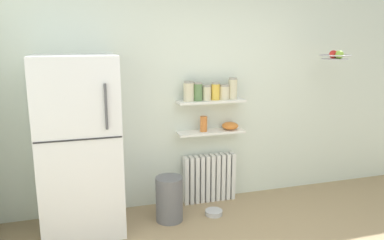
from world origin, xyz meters
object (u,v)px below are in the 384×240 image
(storage_jar_3, at_px, (215,91))
(shelf_bowl, at_px, (230,126))
(refrigerator, at_px, (80,146))
(storage_jar_5, at_px, (233,88))
(storage_jar_4, at_px, (224,92))
(trash_bin, at_px, (169,199))
(storage_jar_1, at_px, (198,92))
(storage_jar_0, at_px, (189,91))
(vase, at_px, (204,124))
(radiator, at_px, (209,178))
(pet_food_bowl, at_px, (214,212))
(storage_jar_2, at_px, (207,93))
(hanging_fruit_basket, at_px, (336,56))

(storage_jar_3, relative_size, shelf_bowl, 1.04)
(refrigerator, height_order, storage_jar_5, refrigerator)
(shelf_bowl, bearing_deg, storage_jar_4, 180.00)
(refrigerator, height_order, trash_bin, refrigerator)
(storage_jar_1, height_order, storage_jar_3, storage_jar_1)
(storage_jar_0, height_order, shelf_bowl, storage_jar_0)
(storage_jar_1, xyz_separation_m, vase, (0.07, 0.00, -0.36))
(storage_jar_0, height_order, vase, storage_jar_0)
(radiator, xyz_separation_m, storage_jar_0, (-0.26, -0.03, 1.03))
(storage_jar_5, height_order, trash_bin, storage_jar_5)
(storage_jar_4, bearing_deg, vase, 180.00)
(storage_jar_0, relative_size, pet_food_bowl, 1.17)
(storage_jar_4, height_order, trash_bin, storage_jar_4)
(storage_jar_0, xyz_separation_m, storage_jar_2, (0.20, 0.00, -0.02))
(shelf_bowl, relative_size, trash_bin, 0.40)
(shelf_bowl, bearing_deg, refrigerator, -172.16)
(radiator, distance_m, storage_jar_2, 1.00)
(storage_jar_2, relative_size, shelf_bowl, 0.90)
(storage_jar_0, relative_size, hanging_fruit_basket, 0.63)
(refrigerator, xyz_separation_m, trash_bin, (0.85, -0.08, -0.62))
(storage_jar_0, bearing_deg, radiator, 6.71)
(radiator, height_order, shelf_bowl, shelf_bowl)
(vase, bearing_deg, refrigerator, -170.31)
(storage_jar_3, distance_m, vase, 0.38)
(radiator, xyz_separation_m, trash_bin, (-0.56, -0.34, -0.04))
(storage_jar_4, xyz_separation_m, hanging_fruit_basket, (1.19, -0.29, 0.39))
(radiator, bearing_deg, storage_jar_0, -173.29)
(radiator, height_order, storage_jar_0, storage_jar_0)
(refrigerator, height_order, storage_jar_1, refrigerator)
(storage_jar_4, xyz_separation_m, shelf_bowl, (0.08, 0.00, -0.39))
(storage_jar_1, bearing_deg, storage_jar_5, 0.00)
(storage_jar_5, height_order, pet_food_bowl, storage_jar_5)
(storage_jar_1, relative_size, trash_bin, 0.43)
(storage_jar_1, xyz_separation_m, storage_jar_5, (0.41, 0.00, 0.02))
(storage_jar_2, xyz_separation_m, storage_jar_3, (0.10, -0.00, 0.01))
(storage_jar_3, relative_size, vase, 1.14)
(storage_jar_4, xyz_separation_m, vase, (-0.24, 0.00, -0.35))
(trash_bin, bearing_deg, storage_jar_2, 31.40)
(shelf_bowl, bearing_deg, trash_bin, -158.67)
(storage_jar_3, relative_size, storage_jar_4, 1.16)
(radiator, relative_size, storage_jar_1, 3.02)
(storage_jar_0, height_order, storage_jar_1, storage_jar_0)
(pet_food_bowl, bearing_deg, storage_jar_0, 118.88)
(storage_jar_3, distance_m, storage_jar_5, 0.21)
(storage_jar_3, xyz_separation_m, storage_jar_5, (0.20, 0.00, 0.02))
(storage_jar_1, xyz_separation_m, storage_jar_2, (0.10, 0.00, -0.02))
(vase, height_order, hanging_fruit_basket, hanging_fruit_basket)
(refrigerator, xyz_separation_m, radiator, (1.41, 0.26, -0.58))
(trash_bin, distance_m, hanging_fruit_basket, 2.38)
(shelf_bowl, bearing_deg, storage_jar_5, 0.00)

